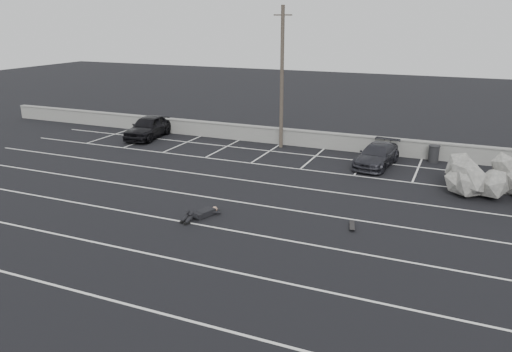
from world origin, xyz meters
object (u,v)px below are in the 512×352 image
at_px(car_right, 377,155).
at_px(utility_pole, 282,78).
at_px(car_left, 148,127).
at_px(riprap_pile, 502,182).
at_px(skateboard, 352,226).
at_px(person, 206,210).
at_px(trash_bin, 434,154).

relative_size(car_right, utility_pole, 0.49).
bearing_deg(car_right, car_left, -175.21).
height_order(riprap_pile, skateboard, riprap_pile).
xyz_separation_m(car_left, car_right, (15.83, -0.66, -0.16)).
height_order(car_left, utility_pole, utility_pole).
xyz_separation_m(car_left, riprap_pile, (22.13, -3.34, -0.12)).
height_order(car_right, person, car_right).
bearing_deg(skateboard, trash_bin, 65.21).
relative_size(car_left, person, 1.70).
bearing_deg(riprap_pile, skateboard, -130.66).
bearing_deg(person, trash_bin, 74.46).
xyz_separation_m(car_right, skateboard, (0.71, -9.18, -0.55)).
xyz_separation_m(trash_bin, skateboard, (-2.19, -11.24, -0.43)).
xyz_separation_m(trash_bin, riprap_pile, (3.40, -4.73, 0.15)).
relative_size(trash_bin, riprap_pile, 0.15).
bearing_deg(person, car_left, 151.64).
relative_size(car_left, skateboard, 5.67).
bearing_deg(trash_bin, person, -123.44).
xyz_separation_m(utility_pole, person, (1.17, -12.21, -4.18)).
xyz_separation_m(car_left, person, (10.54, -11.01, -0.53)).
relative_size(car_left, utility_pole, 0.52).
height_order(utility_pole, trash_bin, utility_pole).
distance_m(car_right, person, 11.63).
distance_m(trash_bin, riprap_pile, 5.83).
relative_size(utility_pole, skateboard, 10.86).
distance_m(car_left, trash_bin, 18.78).
relative_size(car_right, person, 1.60).
relative_size(utility_pole, riprap_pile, 1.36).
bearing_deg(trash_bin, car_right, -144.64).
height_order(car_left, trash_bin, car_left).
bearing_deg(person, skateboard, 28.88).
bearing_deg(car_left, trash_bin, -2.53).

